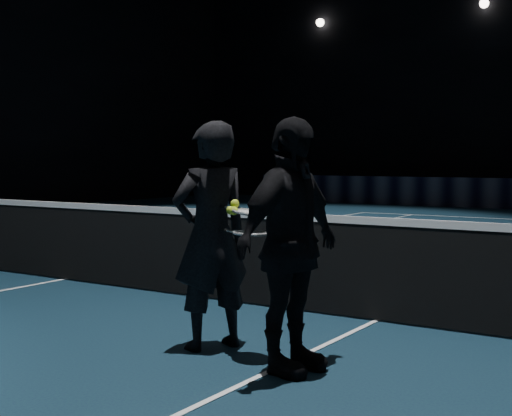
{
  "coord_description": "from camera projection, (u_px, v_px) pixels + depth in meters",
  "views": [
    {
      "loc": [
        2.56,
        -5.96,
        1.48
      ],
      "look_at": [
        -0.24,
        -1.64,
        1.12
      ],
      "focal_mm": 50.0,
      "sensor_mm": 36.0,
      "label": 1
    }
  ],
  "objects": [
    {
      "name": "tennis_balls",
      "position": [
        233.0,
        208.0,
        5.31
      ],
      "size": [
        0.12,
        0.1,
        0.12
      ],
      "primitive_type": null,
      "color": "#92C028",
      "rests_on": "racket_upper"
    },
    {
      "name": "floor",
      "position": [
        376.0,
        321.0,
        6.48
      ],
      "size": [
        36.0,
        36.0,
        0.0
      ],
      "primitive_type": "plane",
      "color": "#0D1C32",
      "rests_on": "ground"
    },
    {
      "name": "net_mesh",
      "position": [
        376.0,
        272.0,
        6.45
      ],
      "size": [
        12.8,
        0.02,
        0.86
      ],
      "primitive_type": "cube",
      "color": "black",
      "rests_on": "floor"
    },
    {
      "name": "racket_upper",
      "position": [
        250.0,
        212.0,
        5.23
      ],
      "size": [
        0.71,
        0.33,
        0.1
      ],
      "primitive_type": null,
      "rotation": [
        0.0,
        0.1,
        -0.17
      ],
      "color": "black",
      "rests_on": "player_b"
    },
    {
      "name": "player_a",
      "position": [
        211.0,
        236.0,
        5.51
      ],
      "size": [
        0.66,
        0.76,
        1.77
      ],
      "primitive_type": "imported",
      "rotation": [
        0.0,
        0.0,
        -2.01
      ],
      "color": "black",
      "rests_on": "floor"
    },
    {
      "name": "player_b",
      "position": [
        290.0,
        245.0,
        4.89
      ],
      "size": [
        0.55,
        1.08,
        1.77
      ],
      "primitive_type": "imported",
      "rotation": [
        0.0,
        0.0,
        1.45
      ],
      "color": "black",
      "rests_on": "floor"
    },
    {
      "name": "court_lines",
      "position": [
        376.0,
        321.0,
        6.48
      ],
      "size": [
        10.98,
        23.78,
        0.01
      ],
      "primitive_type": null,
      "color": "white",
      "rests_on": "floor"
    },
    {
      "name": "racket_lower",
      "position": [
        250.0,
        233.0,
        5.18
      ],
      "size": [
        0.71,
        0.38,
        0.03
      ],
      "primitive_type": null,
      "rotation": [
        0.0,
        0.0,
        -0.24
      ],
      "color": "black",
      "rests_on": "player_a"
    },
    {
      "name": "net_tape",
      "position": [
        377.0,
        221.0,
        6.42
      ],
      "size": [
        12.8,
        0.03,
        0.07
      ],
      "primitive_type": "cube",
      "color": "white",
      "rests_on": "net_mesh"
    }
  ]
}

